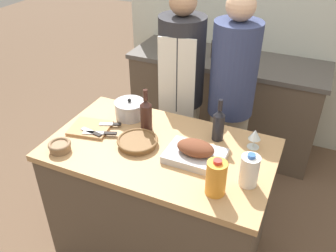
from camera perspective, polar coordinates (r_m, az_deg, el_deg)
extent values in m
plane|color=brown|center=(2.72, -1.06, -18.36)|extent=(12.00, 12.00, 0.00)
cube|color=brown|center=(2.41, -1.16, -12.17)|extent=(1.29, 0.75, 0.83)
cube|color=tan|center=(2.12, -1.30, -3.84)|extent=(1.33, 0.78, 0.04)
cube|color=brown|center=(3.48, 8.88, 3.54)|extent=(1.71, 0.58, 0.86)
cube|color=#56514C|center=(3.29, 9.56, 10.36)|extent=(1.77, 0.60, 0.04)
cube|color=silver|center=(3.49, 11.86, 18.34)|extent=(2.27, 0.10, 2.55)
cube|color=#BCBCC1|center=(2.01, 4.37, -4.80)|extent=(0.33, 0.23, 0.04)
ellipsoid|color=brown|center=(1.97, 4.44, -3.52)|extent=(0.21, 0.14, 0.08)
cylinder|color=brown|center=(2.12, -4.89, -2.67)|extent=(0.23, 0.23, 0.03)
torus|color=brown|center=(2.11, -4.91, -2.30)|extent=(0.25, 0.25, 0.02)
cube|color=#AD7F51|center=(2.31, -12.38, -0.32)|extent=(0.27, 0.25, 0.02)
cylinder|color=#B7B7BC|center=(2.38, -6.11, 2.54)|extent=(0.20, 0.20, 0.10)
cylinder|color=#B7B7BC|center=(2.35, -6.19, 3.73)|extent=(0.20, 0.20, 0.01)
sphere|color=black|center=(2.34, -6.22, 4.12)|extent=(0.02, 0.02, 0.02)
cylinder|color=#846647|center=(2.16, -16.93, -3.29)|extent=(0.12, 0.12, 0.04)
torus|color=#846647|center=(2.15, -17.02, -2.81)|extent=(0.13, 0.13, 0.02)
cylinder|color=orange|center=(1.77, 7.72, -8.27)|extent=(0.10, 0.10, 0.19)
cylinder|color=red|center=(1.70, 7.98, -5.67)|extent=(0.04, 0.04, 0.02)
cylinder|color=white|center=(1.85, 12.90, -7.00)|extent=(0.10, 0.10, 0.17)
cylinder|color=#3360B2|center=(1.79, 13.27, -4.69)|extent=(0.04, 0.04, 0.02)
cylinder|color=#381E19|center=(2.22, -3.51, 1.39)|extent=(0.07, 0.07, 0.17)
cone|color=#381E19|center=(2.17, -3.60, 3.71)|extent=(0.07, 0.07, 0.03)
cylinder|color=#381E19|center=(2.14, -3.65, 4.95)|extent=(0.03, 0.03, 0.07)
cylinder|color=black|center=(2.15, 8.07, -0.21)|extent=(0.07, 0.07, 0.17)
cone|color=black|center=(2.09, 8.28, 2.10)|extent=(0.07, 0.07, 0.03)
cylinder|color=black|center=(2.07, 8.40, 3.33)|extent=(0.03, 0.03, 0.07)
cylinder|color=silver|center=(2.16, 13.47, -3.27)|extent=(0.07, 0.07, 0.00)
cylinder|color=silver|center=(2.15, 13.57, -2.61)|extent=(0.01, 0.01, 0.06)
cone|color=silver|center=(2.11, 13.78, -1.32)|extent=(0.07, 0.07, 0.06)
cube|color=#B7B7BC|center=(2.24, -11.90, -1.08)|extent=(0.13, 0.08, 0.01)
cube|color=black|center=(2.22, -9.24, -1.17)|extent=(0.08, 0.05, 0.01)
cube|color=#B7B7BC|center=(2.31, -9.90, 0.32)|extent=(0.09, 0.06, 0.01)
cube|color=black|center=(2.30, -8.20, 0.29)|extent=(0.06, 0.05, 0.01)
cube|color=#B7B7BC|center=(2.27, -12.73, -0.71)|extent=(0.10, 0.05, 0.01)
cube|color=black|center=(2.22, -11.29, -1.32)|extent=(0.06, 0.04, 0.01)
cube|color=silver|center=(3.31, 0.49, 11.99)|extent=(0.18, 0.14, 0.06)
cylinder|color=#B7B7BC|center=(3.29, 0.13, 13.50)|extent=(0.13, 0.13, 0.11)
cube|color=silver|center=(3.25, 1.55, 13.94)|extent=(0.05, 0.08, 0.19)
cube|color=silver|center=(3.22, 0.52, 16.56)|extent=(0.17, 0.08, 0.10)
cylinder|color=#332D28|center=(3.14, 12.03, 11.13)|extent=(0.06, 0.06, 0.17)
cylinder|color=black|center=(3.11, 12.24, 12.77)|extent=(0.02, 0.02, 0.02)
cylinder|color=#332D28|center=(3.25, 7.52, 12.12)|extent=(0.07, 0.07, 0.16)
cylinder|color=black|center=(3.22, 7.63, 13.56)|extent=(0.03, 0.03, 0.02)
cube|color=beige|center=(2.97, 1.93, -2.56)|extent=(0.30, 0.23, 0.78)
cylinder|color=#28282D|center=(2.62, 2.22, 10.33)|extent=(0.34, 0.34, 0.65)
sphere|color=tan|center=(2.49, 2.44, 19.32)|extent=(0.19, 0.19, 0.19)
cube|color=silver|center=(2.56, 1.34, 5.13)|extent=(0.26, 0.06, 0.83)
cube|color=beige|center=(2.87, 9.10, -4.43)|extent=(0.31, 0.26, 0.79)
cylinder|color=navy|center=(2.50, 10.55, 8.90)|extent=(0.32, 0.32, 0.66)
sphere|color=#DBAD89|center=(2.36, 11.64, 18.36)|extent=(0.19, 0.19, 0.19)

